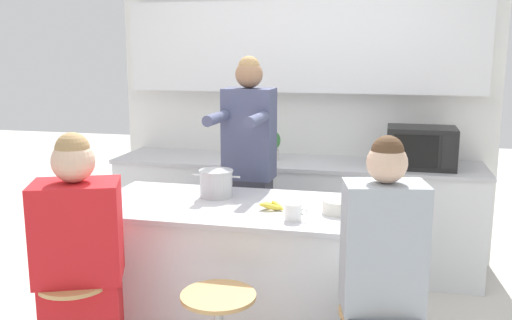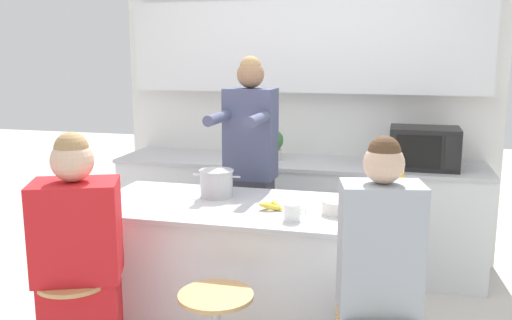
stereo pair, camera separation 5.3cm
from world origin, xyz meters
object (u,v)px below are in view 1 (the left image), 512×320
at_px(kitchen_island, 253,281).
at_px(person_cooking, 249,185).
at_px(microwave, 421,147).
at_px(potted_plant, 270,144).
at_px(cooking_pot, 216,183).
at_px(banana_bunch, 272,206).
at_px(person_seated_near, 380,313).
at_px(person_wrapped_blanket, 81,280).
at_px(fruit_bowl, 338,207).
at_px(coffee_cup_near, 293,212).
at_px(juice_carton, 396,186).

height_order(kitchen_island, person_cooking, person_cooking).
height_order(microwave, potted_plant, microwave).
relative_size(person_cooking, cooking_pot, 5.96).
distance_m(kitchen_island, banana_bunch, 0.50).
relative_size(person_cooking, microwave, 3.41).
xyz_separation_m(kitchen_island, person_seated_near, (0.74, -0.67, 0.20)).
relative_size(person_wrapped_blanket, person_seated_near, 0.98).
bearing_deg(fruit_bowl, microwave, 71.51).
xyz_separation_m(kitchen_island, coffee_cup_near, (0.27, -0.23, 0.51)).
xyz_separation_m(person_cooking, banana_bunch, (0.30, -0.70, 0.06)).
height_order(kitchen_island, coffee_cup_near, coffee_cup_near).
relative_size(person_seated_near, microwave, 2.82).
bearing_deg(juice_carton, coffee_cup_near, -138.10).
distance_m(cooking_pot, microwave, 1.81).
bearing_deg(microwave, potted_plant, 178.05).
xyz_separation_m(kitchen_island, microwave, (0.99, 1.45, 0.59)).
bearing_deg(microwave, banana_bunch, -119.87).
relative_size(person_seated_near, juice_carton, 6.78).
bearing_deg(kitchen_island, person_seated_near, -42.21).
xyz_separation_m(person_seated_near, banana_bunch, (-0.62, 0.61, 0.28)).
bearing_deg(banana_bunch, person_wrapped_blanket, -144.20).
bearing_deg(potted_plant, person_cooking, -87.74).
distance_m(fruit_bowl, juice_carton, 0.42).
bearing_deg(person_wrapped_blanket, coffee_cup_near, 1.95).
bearing_deg(fruit_bowl, juice_carton, 42.75).
bearing_deg(banana_bunch, coffee_cup_near, -48.29).
distance_m(fruit_bowl, potted_plant, 1.69).
bearing_deg(cooking_pot, kitchen_island, -27.83).
xyz_separation_m(person_wrapped_blanket, fruit_bowl, (1.21, 0.63, 0.29)).
bearing_deg(person_wrapped_blanket, person_seated_near, -21.90).
xyz_separation_m(person_wrapped_blanket, microwave, (1.71, 2.12, 0.38)).
bearing_deg(coffee_cup_near, kitchen_island, 140.03).
height_order(person_seated_near, fruit_bowl, person_seated_near).
height_order(person_wrapped_blanket, juice_carton, person_wrapped_blanket).
relative_size(person_cooking, person_seated_near, 1.21).
height_order(person_wrapped_blanket, coffee_cup_near, person_wrapped_blanket).
height_order(cooking_pot, fruit_bowl, cooking_pot).
distance_m(cooking_pot, fruit_bowl, 0.77).
height_order(kitchen_island, cooking_pot, cooking_pot).
distance_m(person_wrapped_blanket, microwave, 2.75).
distance_m(person_cooking, fruit_bowl, 0.96).
height_order(person_wrapped_blanket, person_seated_near, person_seated_near).
distance_m(kitchen_island, microwave, 1.85).
bearing_deg(microwave, coffee_cup_near, -113.11).
distance_m(coffee_cup_near, microwave, 1.83).
bearing_deg(coffee_cup_near, person_cooking, 117.60).
bearing_deg(person_wrapped_blanket, cooking_pot, 38.36).
xyz_separation_m(person_wrapped_blanket, juice_carton, (1.52, 0.91, 0.35)).
relative_size(juice_carton, microwave, 0.42).
distance_m(person_wrapped_blanket, coffee_cup_near, 1.13).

